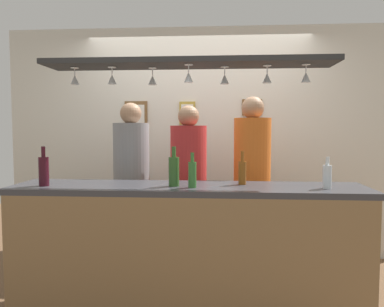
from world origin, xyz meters
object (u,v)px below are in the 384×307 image
at_px(person_right_orange_shirt, 252,172).
at_px(picture_frame_caricature, 136,116).
at_px(bottle_wine_dark_red, 44,170).
at_px(picture_frame_crest, 187,113).
at_px(bottle_beer_green_import, 192,174).
at_px(picture_frame_lower_pair, 249,126).
at_px(person_middle_red_shirt, 189,177).
at_px(bottle_soda_clear, 327,176).
at_px(bottle_beer_amber_tall, 242,172).
at_px(picture_frame_upper_small, 252,107).
at_px(bottle_champagne_green, 174,171).
at_px(person_left_grey_shirt, 131,174).

bearing_deg(person_right_orange_shirt, picture_frame_caricature, 149.31).
relative_size(bottle_wine_dark_red, picture_frame_crest, 1.15).
xyz_separation_m(bottle_beer_green_import, picture_frame_lower_pair, (0.52, 1.50, 0.36)).
bearing_deg(person_middle_red_shirt, bottle_soda_clear, -34.40).
bearing_deg(bottle_beer_amber_tall, bottle_soda_clear, -14.16).
bearing_deg(bottle_beer_green_import, picture_frame_upper_small, 69.51).
distance_m(bottle_beer_amber_tall, picture_frame_upper_small, 1.45).
bearing_deg(person_middle_red_shirt, bottle_beer_green_import, -83.16).
relative_size(person_right_orange_shirt, bottle_beer_green_import, 6.76).
distance_m(bottle_wine_dark_red, bottle_champagne_green, 0.99).
distance_m(bottle_champagne_green, picture_frame_upper_small, 1.70).
distance_m(bottle_champagne_green, picture_frame_caricature, 1.63).
bearing_deg(bottle_champagne_green, bottle_beer_amber_tall, 12.70).
bearing_deg(bottle_beer_green_import, picture_frame_caricature, 116.71).
distance_m(person_right_orange_shirt, picture_frame_caricature, 1.56).
relative_size(person_middle_red_shirt, bottle_soda_clear, 7.30).
relative_size(person_left_grey_shirt, picture_frame_upper_small, 7.75).
bearing_deg(bottle_beer_green_import, picture_frame_crest, 96.30).
height_order(bottle_beer_amber_tall, picture_frame_lower_pair, picture_frame_lower_pair).
bearing_deg(picture_frame_lower_pair, person_middle_red_shirt, -129.48).
height_order(bottle_beer_green_import, picture_frame_lower_pair, picture_frame_lower_pair).
distance_m(bottle_beer_green_import, bottle_soda_clear, 0.98).
bearing_deg(bottle_wine_dark_red, bottle_beer_amber_tall, 6.71).
bearing_deg(bottle_wine_dark_red, picture_frame_crest, 57.34).
xyz_separation_m(person_right_orange_shirt, bottle_champagne_green, (-0.65, -0.70, 0.09)).
distance_m(person_left_grey_shirt, bottle_champagne_green, 0.86).
height_order(person_right_orange_shirt, bottle_beer_green_import, person_right_orange_shirt).
xyz_separation_m(person_right_orange_shirt, bottle_beer_amber_tall, (-0.13, -0.58, 0.07)).
bearing_deg(person_middle_red_shirt, picture_frame_crest, 95.76).
bearing_deg(picture_frame_upper_small, person_middle_red_shirt, -131.08).
height_order(person_middle_red_shirt, bottle_soda_clear, person_middle_red_shirt).
xyz_separation_m(person_right_orange_shirt, bottle_beer_green_import, (-0.50, -0.75, 0.07)).
distance_m(person_left_grey_shirt, picture_frame_upper_small, 1.56).
xyz_separation_m(bottle_beer_amber_tall, picture_frame_caricature, (-1.13, 1.33, 0.47)).
bearing_deg(picture_frame_upper_small, bottle_soda_clear, -74.28).
xyz_separation_m(bottle_wine_dark_red, picture_frame_upper_small, (1.69, 1.50, 0.55)).
xyz_separation_m(bottle_soda_clear, picture_frame_lower_pair, (-0.45, 1.48, 0.37)).
distance_m(person_right_orange_shirt, picture_frame_crest, 1.15).
bearing_deg(picture_frame_lower_pair, picture_frame_crest, 180.00).
relative_size(person_right_orange_shirt, picture_frame_upper_small, 7.99).
relative_size(bottle_beer_amber_tall, bottle_champagne_green, 0.87).
bearing_deg(person_middle_red_shirt, person_right_orange_shirt, -0.00).
xyz_separation_m(person_right_orange_shirt, picture_frame_crest, (-0.67, 0.75, 0.57)).
xyz_separation_m(picture_frame_upper_small, picture_frame_crest, (-0.73, 0.00, -0.06)).
distance_m(person_right_orange_shirt, picture_frame_upper_small, 0.98).
height_order(bottle_beer_amber_tall, bottle_soda_clear, bottle_beer_amber_tall).
bearing_deg(bottle_champagne_green, person_middle_red_shirt, 85.61).
xyz_separation_m(bottle_wine_dark_red, picture_frame_crest, (0.96, 1.50, 0.49)).
relative_size(person_middle_red_shirt, picture_frame_lower_pair, 5.59).
distance_m(person_middle_red_shirt, picture_frame_crest, 0.98).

